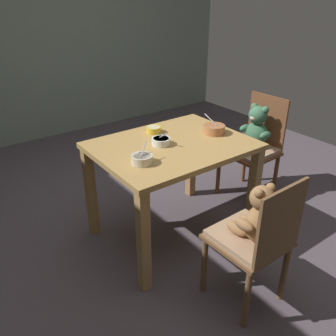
{
  "coord_description": "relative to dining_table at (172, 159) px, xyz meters",
  "views": [
    {
      "loc": [
        -1.37,
        -1.82,
        1.73
      ],
      "look_at": [
        0.0,
        0.05,
        0.54
      ],
      "focal_mm": 38.33,
      "sensor_mm": 36.0,
      "label": 1
    }
  ],
  "objects": [
    {
      "name": "porridge_bowl_terracotta_near_right",
      "position": [
        0.36,
        -0.03,
        0.16
      ],
      "size": [
        0.16,
        0.16,
        0.14
      ],
      "color": "#B97346",
      "rests_on": "dining_table"
    },
    {
      "name": "wall_rear",
      "position": [
        0.0,
        2.56,
        0.79
      ],
      "size": [
        5.2,
        0.08,
        2.84
      ],
      "primitive_type": "cube",
      "color": "gray",
      "rests_on": "ground_plane"
    },
    {
      "name": "porridge_bowl_cream_near_left",
      "position": [
        -0.33,
        -0.14,
        0.15
      ],
      "size": [
        0.13,
        0.13,
        0.12
      ],
      "color": "beige",
      "rests_on": "dining_table"
    },
    {
      "name": "porridge_bowl_white_center",
      "position": [
        -0.07,
        0.03,
        0.15
      ],
      "size": [
        0.13,
        0.14,
        0.11
      ],
      "color": "silver",
      "rests_on": "dining_table"
    },
    {
      "name": "porridge_bowl_yellow_far_center",
      "position": [
        0.01,
        0.25,
        0.15
      ],
      "size": [
        0.11,
        0.11,
        0.05
      ],
      "color": "yellow",
      "rests_on": "dining_table"
    },
    {
      "name": "dining_table",
      "position": [
        0.0,
        0.0,
        0.0
      ],
      "size": [
        1.06,
        0.81,
        0.75
      ],
      "color": "#B28A4B",
      "rests_on": "ground_plane"
    },
    {
      "name": "teddy_chair_near_front",
      "position": [
        -0.03,
        -0.81,
        -0.11
      ],
      "size": [
        0.4,
        0.41,
        0.86
      ],
      "rotation": [
        0.0,
        0.0,
        1.59
      ],
      "color": "brown",
      "rests_on": "ground_plane"
    },
    {
      "name": "ground_plane",
      "position": [
        0.0,
        0.0,
        -0.65
      ],
      "size": [
        5.2,
        5.2,
        0.04
      ],
      "color": "#544A51"
    },
    {
      "name": "teddy_chair_near_right",
      "position": [
        0.94,
        0.06,
        -0.09
      ],
      "size": [
        0.43,
        0.43,
        0.89
      ],
      "rotation": [
        0.0,
        0.0,
        3.18
      ],
      "color": "brown",
      "rests_on": "ground_plane"
    }
  ]
}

